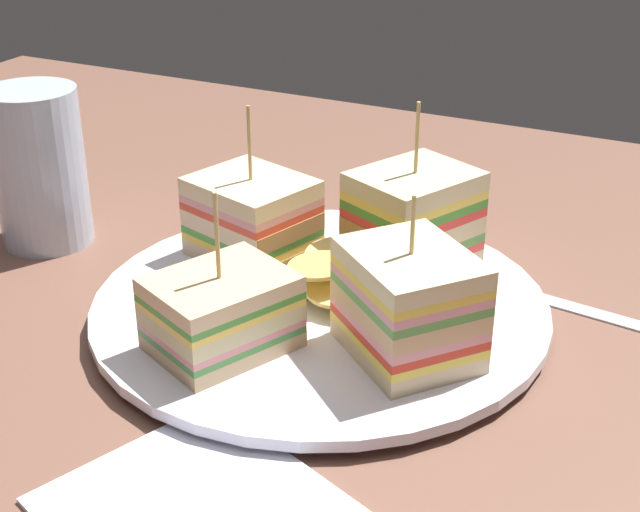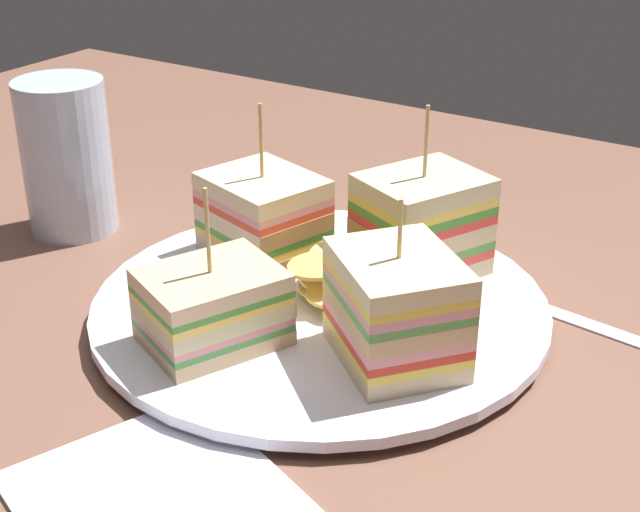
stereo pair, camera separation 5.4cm
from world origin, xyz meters
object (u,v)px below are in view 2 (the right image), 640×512
(sandwich_wedge_3, at_px, (264,216))
(drinking_glass, at_px, (68,167))
(sandwich_wedge_1, at_px, (396,309))
(chip_pile, at_px, (332,275))
(sandwich_wedge_0, at_px, (213,307))
(sandwich_wedge_2, at_px, (421,225))
(plate, at_px, (320,307))

(sandwich_wedge_3, relative_size, drinking_glass, 0.92)
(sandwich_wedge_1, distance_m, chip_pile, 0.08)
(sandwich_wedge_0, xyz_separation_m, drinking_glass, (-0.20, 0.08, 0.01))
(sandwich_wedge_1, distance_m, sandwich_wedge_2, 0.11)
(chip_pile, bearing_deg, plate, -102.11)
(sandwich_wedge_2, height_order, sandwich_wedge_3, sandwich_wedge_2)
(plate, height_order, sandwich_wedge_2, sandwich_wedge_2)
(plate, bearing_deg, sandwich_wedge_2, 64.88)
(sandwich_wedge_1, bearing_deg, plate, 14.68)
(plate, distance_m, sandwich_wedge_3, 0.08)
(sandwich_wedge_0, height_order, sandwich_wedge_1, same)
(sandwich_wedge_2, xyz_separation_m, sandwich_wedge_3, (-0.10, -0.03, -0.01))
(plate, bearing_deg, sandwich_wedge_1, -24.68)
(chip_pile, bearing_deg, sandwich_wedge_1, -31.83)
(sandwich_wedge_1, bearing_deg, sandwich_wedge_3, 13.13)
(sandwich_wedge_1, relative_size, sandwich_wedge_2, 0.86)
(sandwich_wedge_1, height_order, sandwich_wedge_2, sandwich_wedge_2)
(sandwich_wedge_0, bearing_deg, chip_pile, 6.06)
(plate, xyz_separation_m, sandwich_wedge_0, (-0.02, -0.07, 0.03))
(plate, height_order, chip_pile, chip_pile)
(sandwich_wedge_1, height_order, drinking_glass, drinking_glass)
(sandwich_wedge_2, bearing_deg, sandwich_wedge_0, 2.52)
(sandwich_wedge_2, relative_size, chip_pile, 1.47)
(sandwich_wedge_2, bearing_deg, sandwich_wedge_1, 44.58)
(sandwich_wedge_0, height_order, chip_pile, sandwich_wedge_0)
(chip_pile, bearing_deg, sandwich_wedge_3, 159.77)
(chip_pile, relative_size, drinking_glass, 0.67)
(sandwich_wedge_2, distance_m, chip_pile, 0.07)
(sandwich_wedge_3, bearing_deg, sandwich_wedge_2, 35.23)
(sandwich_wedge_0, distance_m, sandwich_wedge_1, 0.10)
(chip_pile, bearing_deg, drinking_glass, 179.21)
(sandwich_wedge_1, xyz_separation_m, sandwich_wedge_3, (-0.14, 0.07, -0.00))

